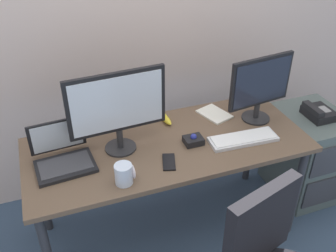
% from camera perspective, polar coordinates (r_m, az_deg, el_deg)
% --- Properties ---
extents(ground_plane, '(8.00, 8.00, 0.00)m').
position_cam_1_polar(ground_plane, '(2.75, -0.00, -15.00)').
color(ground_plane, '#374B64').
extents(desk, '(1.66, 0.70, 0.73)m').
position_cam_1_polar(desk, '(2.30, -0.00, -4.09)').
color(desk, brown).
rests_on(desk, ground).
extents(file_cabinet, '(0.42, 0.53, 0.66)m').
position_cam_1_polar(file_cabinet, '(3.01, 19.96, -3.92)').
color(file_cabinet, '#525F5D').
rests_on(file_cabinet, ground).
extents(desk_phone, '(0.17, 0.20, 0.09)m').
position_cam_1_polar(desk_phone, '(2.80, 21.43, 1.87)').
color(desk_phone, black).
rests_on(desk_phone, file_cabinet).
extents(monitor_main, '(0.55, 0.18, 0.48)m').
position_cam_1_polar(monitor_main, '(2.08, -7.54, 2.85)').
color(monitor_main, '#262628').
rests_on(monitor_main, desk).
extents(monitor_side, '(0.44, 0.18, 0.43)m').
position_cam_1_polar(monitor_side, '(2.43, 13.57, 5.85)').
color(monitor_side, '#262628').
rests_on(monitor_side, desk).
extents(keyboard, '(0.42, 0.16, 0.03)m').
position_cam_1_polar(keyboard, '(2.31, 11.11, -1.87)').
color(keyboard, silver).
rests_on(keyboard, desk).
extents(laptop, '(0.33, 0.30, 0.24)m').
position_cam_1_polar(laptop, '(2.15, -15.41, -4.17)').
color(laptop, black).
rests_on(laptop, desk).
extents(trackball_mouse, '(0.11, 0.09, 0.07)m').
position_cam_1_polar(trackball_mouse, '(2.25, 3.80, -2.08)').
color(trackball_mouse, black).
rests_on(trackball_mouse, desk).
extents(coffee_mug, '(0.10, 0.09, 0.11)m').
position_cam_1_polar(coffee_mug, '(1.96, -6.53, -7.10)').
color(coffee_mug, silver).
rests_on(coffee_mug, desk).
extents(paper_notepad, '(0.20, 0.24, 0.01)m').
position_cam_1_polar(paper_notepad, '(2.54, 6.91, 1.79)').
color(paper_notepad, white).
rests_on(paper_notepad, desk).
extents(cell_phone, '(0.11, 0.16, 0.01)m').
position_cam_1_polar(cell_phone, '(2.11, 0.14, -5.37)').
color(cell_phone, black).
rests_on(cell_phone, desk).
extents(banana, '(0.06, 0.19, 0.04)m').
position_cam_1_polar(banana, '(2.46, -0.56, 1.30)').
color(banana, yellow).
rests_on(banana, desk).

